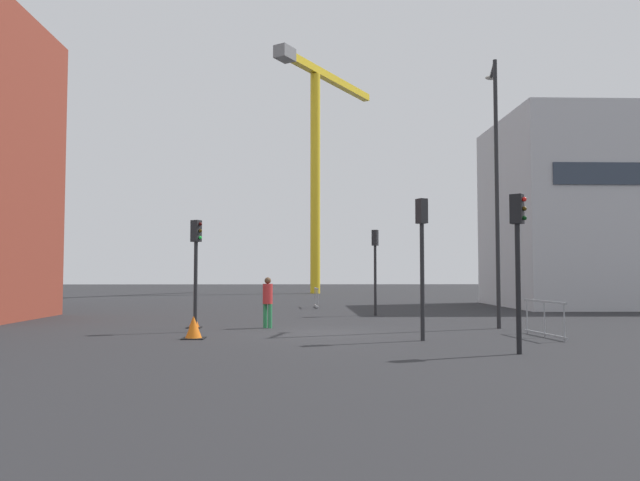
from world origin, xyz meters
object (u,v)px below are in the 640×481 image
traffic_cone_on_verge (194,321)px  traffic_cone_by_barrier (194,328)px  streetlamp_tall (496,173)px  traffic_light_crosswalk (518,246)px  pedestrian_walking (268,298)px  traffic_light_verge (422,245)px  construction_crane (317,141)px  traffic_light_island (375,258)px  traffic_light_median (196,256)px

traffic_cone_on_verge → traffic_cone_by_barrier: (0.60, -3.46, 0.08)m
streetlamp_tall → traffic_cone_by_barrier: size_ratio=14.40×
traffic_light_crosswalk → pedestrian_walking: traffic_light_crosswalk is taller
traffic_light_verge → pedestrian_walking: traffic_light_verge is taller
construction_crane → traffic_light_island: (1.89, -28.89, -11.63)m
construction_crane → traffic_cone_by_barrier: (-4.49, -38.27, -13.89)m
traffic_light_island → pedestrian_walking: bearing=-126.5°
construction_crane → traffic_cone_by_barrier: size_ratio=33.01×
traffic_light_crosswalk → traffic_light_island: (-1.82, 12.91, 0.03)m
traffic_light_verge → traffic_light_crosswalk: bearing=-59.1°
traffic_light_median → traffic_light_island: traffic_light_island is taller
streetlamp_tall → traffic_light_island: (-3.48, 6.29, -2.78)m
traffic_light_verge → traffic_cone_by_barrier: bearing=174.0°
traffic_light_median → pedestrian_walking: (2.24, 1.35, -1.42)m
pedestrian_walking → traffic_cone_on_verge: (-2.53, 0.10, -0.79)m
streetlamp_tall → traffic_cone_on_verge: bearing=178.0°
traffic_light_crosswalk → traffic_cone_by_barrier: (-8.19, 3.53, -2.23)m
streetlamp_tall → pedestrian_walking: streetlamp_tall is taller
construction_crane → pedestrian_walking: (-2.56, -34.91, -13.18)m
traffic_light_crosswalk → traffic_cone_by_barrier: 9.20m
streetlamp_tall → traffic_light_verge: (-3.37, -3.77, -2.67)m
construction_crane → streetlamp_tall: bearing=-81.3°
traffic_light_median → traffic_light_verge: traffic_light_verge is taller
traffic_light_crosswalk → traffic_cone_on_verge: traffic_light_crosswalk is taller
streetlamp_tall → traffic_light_median: (-10.16, -1.08, -2.91)m
streetlamp_tall → traffic_light_verge: 5.71m
traffic_light_verge → traffic_cone_by_barrier: traffic_light_verge is taller
construction_crane → traffic_light_median: 38.42m
pedestrian_walking → traffic_cone_by_barrier: 3.94m
traffic_light_crosswalk → traffic_cone_by_barrier: size_ratio=5.81×
traffic_cone_by_barrier → construction_crane: bearing=83.3°
streetlamp_tall → traffic_light_crosswalk: (-1.66, -6.62, -2.81)m
traffic_light_island → traffic_cone_on_verge: size_ratio=7.71×
traffic_light_verge → traffic_cone_on_verge: (-7.08, 4.14, -2.45)m
traffic_light_crosswalk → pedestrian_walking: bearing=132.3°
traffic_light_crosswalk → traffic_light_verge: traffic_light_verge is taller
traffic_light_median → traffic_cone_on_verge: (-0.29, 1.45, -2.21)m
streetlamp_tall → pedestrian_walking: 9.03m
traffic_light_median → construction_crane: bearing=82.5°
traffic_light_crosswalk → pedestrian_walking: (-6.26, 6.89, -1.52)m
streetlamp_tall → traffic_light_median: streetlamp_tall is taller
traffic_cone_on_verge → construction_crane: bearing=81.7°
traffic_light_island → pedestrian_walking: size_ratio=2.19×
streetlamp_tall → traffic_light_crosswalk: size_ratio=2.48×
traffic_light_median → traffic_cone_by_barrier: size_ratio=5.57×
streetlamp_tall → traffic_cone_on_verge: 11.64m
traffic_light_median → traffic_light_verge: bearing=-21.6°
streetlamp_tall → construction_crane: bearing=98.7°
traffic_light_crosswalk → traffic_light_verge: size_ratio=0.94×
traffic_light_crosswalk → traffic_light_island: size_ratio=0.99×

